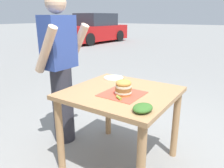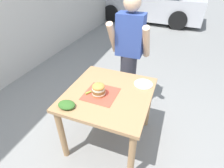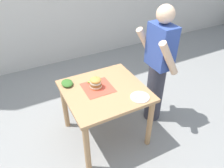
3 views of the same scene
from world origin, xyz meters
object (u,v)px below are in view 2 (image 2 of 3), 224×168
at_px(side_plate_with_forks, 143,84).
at_px(diner_across_table, 129,55).
at_px(patio_table, 109,101).
at_px(sandwich, 99,89).
at_px(pickle_spear, 89,93).
at_px(side_salad, 67,105).
at_px(parked_car_mid_block, 150,2).

height_order(side_plate_with_forks, diner_across_table, diner_across_table).
distance_m(patio_table, sandwich, 0.24).
height_order(patio_table, pickle_spear, pickle_spear).
height_order(sandwich, side_salad, sandwich).
relative_size(side_plate_with_forks, side_salad, 1.22).
height_order(side_plate_with_forks, side_salad, side_salad).
bearing_deg(pickle_spear, side_salad, -111.17).
distance_m(pickle_spear, side_salad, 0.29).
bearing_deg(side_salad, patio_table, 50.58).
bearing_deg(parked_car_mid_block, sandwich, -84.43).
bearing_deg(patio_table, sandwich, -138.31).
distance_m(sandwich, diner_across_table, 0.87).
distance_m(patio_table, side_plate_with_forks, 0.46).
distance_m(sandwich, side_salad, 0.37).
bearing_deg(sandwich, pickle_spear, -168.27).
relative_size(patio_table, diner_across_table, 0.57).
distance_m(sandwich, parked_car_mid_block, 6.37).
xyz_separation_m(pickle_spear, side_salad, (-0.10, -0.27, 0.01)).
distance_m(side_plate_with_forks, side_salad, 0.92).
xyz_separation_m(pickle_spear, parked_car_mid_block, (-0.50, 6.36, -0.07)).
height_order(sandwich, diner_across_table, diner_across_table).
xyz_separation_m(sandwich, pickle_spear, (-0.11, -0.02, -0.06)).
relative_size(patio_table, sandwich, 5.50).
distance_m(side_salad, diner_across_table, 1.20).
bearing_deg(side_plate_with_forks, pickle_spear, -143.23).
bearing_deg(sandwich, side_plate_with_forks, 41.84).
relative_size(diner_across_table, parked_car_mid_block, 0.39).
xyz_separation_m(patio_table, side_salad, (-0.31, -0.37, 0.16)).
relative_size(side_plate_with_forks, diner_across_table, 0.13).
bearing_deg(side_plate_with_forks, side_salad, -133.57).
bearing_deg(pickle_spear, patio_table, 26.75).
distance_m(patio_table, parked_car_mid_block, 6.30).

